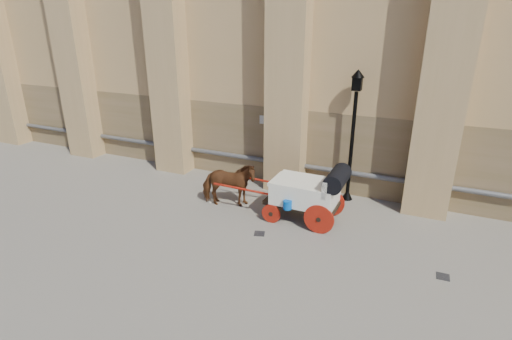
% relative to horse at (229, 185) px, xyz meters
% --- Properties ---
extents(ground, '(90.00, 90.00, 0.00)m').
position_rel_horse_xyz_m(ground, '(2.25, -1.36, -0.80)').
color(ground, slate).
rests_on(ground, ground).
extents(horse, '(2.08, 1.42, 1.61)m').
position_rel_horse_xyz_m(horse, '(0.00, 0.00, 0.00)').
color(horse, brown).
rests_on(horse, ground).
extents(carriage, '(4.40, 1.57, 1.91)m').
position_rel_horse_xyz_m(carriage, '(2.84, 0.09, 0.23)').
color(carriage, black).
rests_on(carriage, ground).
extents(street_lamp, '(0.43, 0.43, 4.61)m').
position_rel_horse_xyz_m(street_lamp, '(3.66, 2.22, 1.66)').
color(street_lamp, black).
rests_on(street_lamp, ground).
extents(drain_grate_near, '(0.40, 0.40, 0.01)m').
position_rel_horse_xyz_m(drain_grate_near, '(1.74, -1.35, -0.80)').
color(drain_grate_near, black).
rests_on(drain_grate_near, ground).
extents(drain_grate_far, '(0.33, 0.33, 0.01)m').
position_rel_horse_xyz_m(drain_grate_far, '(6.88, -1.42, -0.80)').
color(drain_grate_far, black).
rests_on(drain_grate_far, ground).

